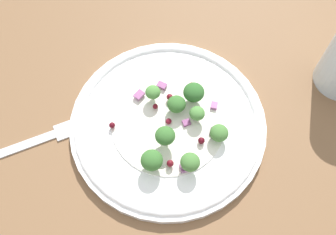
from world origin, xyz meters
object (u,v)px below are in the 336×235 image
object	(u,v)px
broccoli_floret_0	(165,136)
fork	(22,145)
broccoli_floret_2	(194,93)
broccoli_floret_1	(219,133)
plate	(168,124)

from	to	relation	value
broccoli_floret_0	fork	bearing A→B (deg)	-143.00
broccoli_floret_2	fork	size ratio (longest dim) A/B	0.17
broccoli_floret_0	broccoli_floret_1	distance (cm)	6.99
broccoli_floret_1	fork	distance (cm)	26.02
broccoli_floret_0	fork	xyz separation A→B (cm)	(-15.17, -11.43, -3.29)
broccoli_floret_1	fork	world-z (taller)	broccoli_floret_1
plate	broccoli_floret_1	xyz separation A→B (cm)	(6.56, 2.17, 1.83)
broccoli_floret_1	broccoli_floret_2	world-z (taller)	broccoli_floret_2
plate	broccoli_floret_0	world-z (taller)	broccoli_floret_0
broccoli_floret_0	broccoli_floret_1	bearing A→B (deg)	43.45
broccoli_floret_1	plate	bearing A→B (deg)	-161.75
plate	broccoli_floret_2	bearing A→B (deg)	82.14
broccoli_floret_0	broccoli_floret_2	size ratio (longest dim) A/B	0.90
broccoli_floret_1	fork	bearing A→B (deg)	-141.28
plate	fork	distance (cm)	19.59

